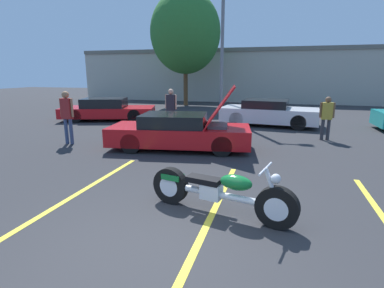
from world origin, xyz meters
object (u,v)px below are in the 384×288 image
(spectator_by_show_car, at_px, (67,113))
(spectator_far_lot, at_px, (327,115))
(show_car_hood_open, at_px, (180,132))
(parked_car_mid_row, at_px, (268,113))
(tree_background, at_px, (185,33))
(parked_car_left_row, at_px, (108,110))
(light_pole, at_px, (224,26))
(motorcycle, at_px, (219,192))
(spectator_near_motorcycle, at_px, (171,106))

(spectator_by_show_car, bearing_deg, spectator_far_lot, 19.68)
(show_car_hood_open, distance_m, parked_car_mid_row, 6.03)
(parked_car_mid_row, relative_size, spectator_by_show_car, 2.48)
(parked_car_mid_row, bearing_deg, tree_background, 136.15)
(parked_car_left_row, bearing_deg, light_pole, 9.03)
(motorcycle, bearing_deg, spectator_by_show_car, 160.22)
(parked_car_left_row, bearing_deg, spectator_near_motorcycle, -41.57)
(parked_car_mid_row, height_order, parked_car_left_row, parked_car_mid_row)
(parked_car_mid_row, distance_m, spectator_far_lot, 3.49)
(light_pole, height_order, spectator_far_lot, light_pole)
(spectator_by_show_car, xyz_separation_m, spectator_far_lot, (8.69, 3.11, -0.16))
(parked_car_left_row, height_order, spectator_far_lot, spectator_far_lot)
(tree_background, bearing_deg, show_car_hood_open, -73.68)
(light_pole, height_order, parked_car_mid_row, light_pole)
(light_pole, xyz_separation_m, spectator_by_show_car, (-3.94, -8.01, -3.76))
(tree_background, distance_m, spectator_far_lot, 13.93)
(motorcycle, distance_m, parked_car_left_row, 11.88)
(light_pole, relative_size, spectator_far_lot, 5.61)
(show_car_hood_open, bearing_deg, motorcycle, -72.47)
(tree_background, xyz_separation_m, parked_car_left_row, (-1.80, -8.07, -4.70))
(parked_car_mid_row, xyz_separation_m, spectator_far_lot, (2.14, -2.74, 0.35))
(tree_background, bearing_deg, motorcycle, -71.06)
(spectator_by_show_car, bearing_deg, motorcycle, -32.50)
(tree_background, height_order, motorcycle, tree_background)
(parked_car_left_row, relative_size, spectator_far_lot, 3.18)
(parked_car_mid_row, height_order, spectator_by_show_car, spectator_by_show_car)
(parked_car_mid_row, bearing_deg, light_pole, 145.78)
(spectator_near_motorcycle, bearing_deg, spectator_far_lot, -2.24)
(show_car_hood_open, bearing_deg, spectator_by_show_car, 177.04)
(tree_background, bearing_deg, spectator_near_motorcycle, -76.39)
(motorcycle, height_order, spectator_by_show_car, spectator_by_show_car)
(show_car_hood_open, xyz_separation_m, parked_car_left_row, (-5.57, 4.79, -0.02))
(show_car_hood_open, relative_size, spectator_near_motorcycle, 2.66)
(light_pole, height_order, motorcycle, light_pole)
(light_pole, relative_size, tree_background, 1.09)
(motorcycle, bearing_deg, show_car_hood_open, 129.07)
(show_car_hood_open, xyz_separation_m, spectator_by_show_car, (-3.95, -0.40, 0.53))
(tree_background, xyz_separation_m, spectator_near_motorcycle, (2.40, -9.92, -4.19))
(parked_car_left_row, bearing_deg, show_car_hood_open, -58.52)
(motorcycle, bearing_deg, parked_car_mid_row, 99.82)
(motorcycle, bearing_deg, parked_car_left_row, 143.03)
(parked_car_mid_row, distance_m, parked_car_left_row, 8.20)
(spectator_near_motorcycle, relative_size, spectator_by_show_car, 0.97)
(parked_car_left_row, relative_size, spectator_near_motorcycle, 2.86)
(spectator_far_lot, bearing_deg, parked_car_left_row, 168.55)
(parked_car_left_row, bearing_deg, spectator_far_lot, -29.27)
(motorcycle, relative_size, parked_car_left_row, 0.53)
(light_pole, distance_m, show_car_hood_open, 8.73)
(tree_background, height_order, parked_car_left_row, tree_background)
(tree_background, height_order, spectator_by_show_car, tree_background)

